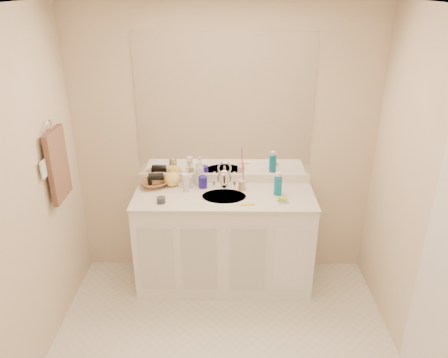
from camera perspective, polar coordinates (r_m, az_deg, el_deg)
ceiling at (r=2.25m, az=-0.29°, el=21.61°), size 2.60×2.60×0.02m
wall_back at (r=3.78m, az=0.05°, el=4.10°), size 2.60×0.02×2.40m
wall_left at (r=2.92m, az=-26.76°, el=-5.09°), size 0.02×2.60×2.40m
wall_right at (r=2.89m, az=26.62°, el=-5.37°), size 0.02×2.60×2.40m
vanity_cabinet at (r=3.88m, az=0.01°, el=-8.14°), size 1.50×0.55×0.85m
countertop at (r=3.66m, az=0.01°, el=-2.32°), size 1.52×0.57×0.03m
backsplash at (r=3.87m, az=0.05°, el=0.14°), size 1.52×0.03×0.08m
sink_basin at (r=3.64m, az=0.01°, el=-2.42°), size 0.37×0.37×0.02m
faucet at (r=3.77m, az=0.03°, el=-0.28°), size 0.02×0.02×0.11m
mirror at (r=3.67m, az=0.05°, el=9.36°), size 1.48×0.01×1.20m
blue_mug at (r=3.77m, az=-2.77°, el=-0.39°), size 0.09×0.09×0.10m
tan_cup at (r=3.73m, az=2.35°, el=-0.78°), size 0.07×0.07×0.09m
toothbrush at (r=3.69m, az=2.53°, el=0.72°), size 0.03×0.04×0.22m
mouthwash_bottle at (r=3.66m, az=7.05°, el=-0.88°), size 0.09×0.09×0.16m
soap_dish at (r=3.57m, az=7.64°, el=-2.91°), size 0.11×0.10×0.01m
green_soap at (r=3.56m, az=7.65°, el=-2.64°), size 0.08×0.07×0.02m
orange_comb at (r=3.50m, az=3.04°, el=-3.36°), size 0.12×0.03×0.00m
dark_jar at (r=3.55m, az=-8.22°, el=-2.74°), size 0.07×0.07×0.05m
extra_white_bottle at (r=3.70m, az=-4.97°, el=-0.52°), size 0.06×0.06×0.16m
soap_bottle_white at (r=3.82m, az=-3.27°, el=0.83°), size 0.09×0.09×0.22m
soap_bottle_cream at (r=3.78m, az=-4.76°, el=0.06°), size 0.08×0.08×0.16m
soap_bottle_yellow at (r=3.82m, az=-6.83°, el=0.42°), size 0.17×0.17×0.18m
wicker_basket at (r=3.85m, az=-9.09°, el=-0.53°), size 0.29×0.29×0.06m
hair_dryer at (r=3.82m, az=-8.85°, el=0.31°), size 0.13×0.07×0.06m
towel_ring at (r=3.43m, az=-21.93°, el=6.35°), size 0.01×0.11×0.11m
hand_towel at (r=3.52m, az=-20.87°, el=1.72°), size 0.04×0.32×0.55m
switch_plate at (r=3.34m, az=-22.50°, el=1.18°), size 0.01×0.08×0.13m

